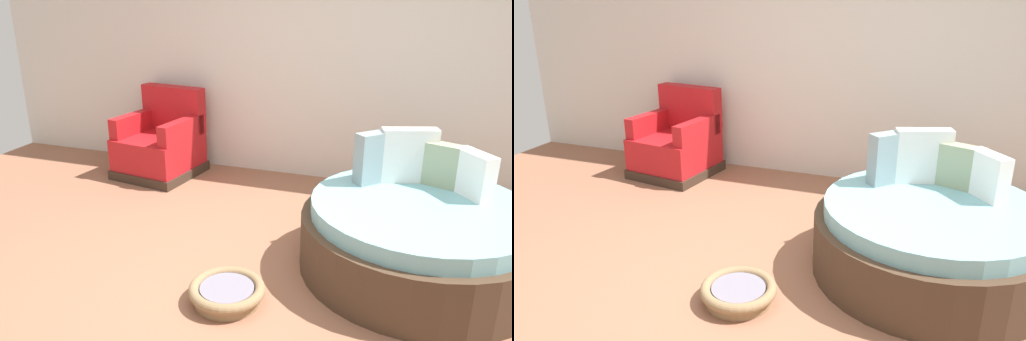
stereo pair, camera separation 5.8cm
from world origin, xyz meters
TOP-DOWN VIEW (x-y plane):
  - ground_plane at (0.00, 0.00)m, footprint 8.00×8.00m
  - back_wall at (0.00, 2.43)m, footprint 8.00×0.12m
  - round_daybed at (1.02, 0.71)m, footprint 1.69×1.69m
  - red_armchair at (-1.75, 1.92)m, footprint 0.91×0.91m
  - pet_basket at (-0.13, -0.12)m, footprint 0.51×0.51m

SIDE VIEW (x-z plane):
  - ground_plane at x=0.00m, z-range -0.02..0.00m
  - pet_basket at x=-0.13m, z-range 0.01..0.14m
  - round_daybed at x=1.02m, z-range -0.20..0.76m
  - red_armchair at x=-1.75m, z-range -0.14..0.80m
  - back_wall at x=0.00m, z-range 0.00..2.98m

